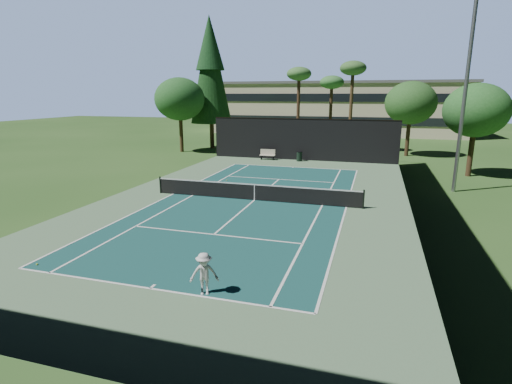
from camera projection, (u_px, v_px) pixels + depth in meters
ground at (254, 200)px, 24.27m from camera, size 160.00×160.00×0.00m
apron_slab at (254, 200)px, 24.26m from camera, size 18.00×32.00×0.01m
court_surface at (254, 200)px, 24.26m from camera, size 10.97×23.77×0.01m
court_lines at (254, 200)px, 24.26m from camera, size 11.07×23.87×0.01m
tennis_net at (254, 191)px, 24.13m from camera, size 12.90×0.10×1.10m
fence at (255, 168)px, 23.85m from camera, size 18.04×32.05×4.03m
player at (204, 274)px, 12.70m from camera, size 1.05×0.83×1.42m
tennis_ball_a at (37, 264)px, 15.03m from camera, size 0.08×0.08×0.08m
tennis_ball_b at (262, 191)px, 26.52m from camera, size 0.08×0.08×0.08m
tennis_ball_c at (313, 192)px, 26.25m from camera, size 0.08×0.08×0.08m
tennis_ball_d at (227, 180)px, 29.81m from camera, size 0.08×0.08×0.08m
park_bench at (268, 154)px, 39.32m from camera, size 1.50×0.45×1.02m
trash_bin at (299, 156)px, 38.42m from camera, size 0.56×0.56×0.95m
pine_tree at (210, 65)px, 45.81m from camera, size 4.80×4.80×15.00m
palm_a at (299, 77)px, 45.21m from camera, size 2.80×2.80×9.32m
palm_b at (332, 85)px, 46.29m from camera, size 2.80×2.80×8.42m
palm_c at (353, 72)px, 42.50m from camera, size 2.80×2.80×9.77m
decid_tree_a at (411, 103)px, 40.66m from camera, size 5.12×5.12×7.62m
decid_tree_b at (476, 111)px, 30.32m from camera, size 4.80×4.80×7.14m
decid_tree_c at (180, 99)px, 43.55m from camera, size 5.44×5.44×8.09m
campus_building at (335, 107)px, 66.05m from camera, size 40.50×12.50×8.30m
light_pole at (465, 91)px, 24.96m from camera, size 0.90×0.25×12.22m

